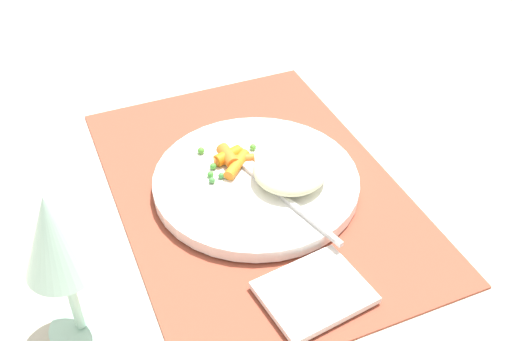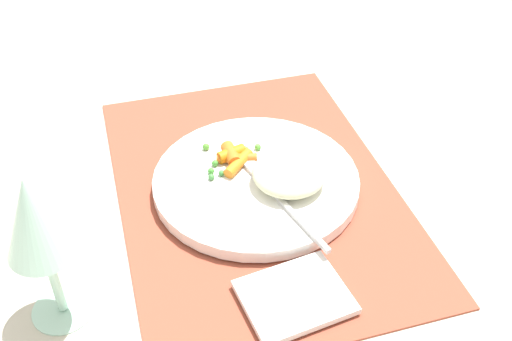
{
  "view_description": "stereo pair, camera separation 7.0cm",
  "coord_description": "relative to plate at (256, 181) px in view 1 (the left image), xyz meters",
  "views": [
    {
      "loc": [
        -0.55,
        0.23,
        0.53
      ],
      "look_at": [
        0.0,
        0.0,
        0.03
      ],
      "focal_mm": 42.76,
      "sensor_mm": 36.0,
      "label": 1
    },
    {
      "loc": [
        -0.57,
        0.16,
        0.53
      ],
      "look_at": [
        0.0,
        0.0,
        0.03
      ],
      "focal_mm": 42.76,
      "sensor_mm": 36.0,
      "label": 2
    }
  ],
  "objects": [
    {
      "name": "fork",
      "position": [
        -0.04,
        -0.01,
        0.01
      ],
      "size": [
        0.19,
        0.06,
        0.01
      ],
      "color": "silver",
      "rests_on": "plate"
    },
    {
      "name": "wine_glass",
      "position": [
        -0.13,
        0.25,
        0.12
      ],
      "size": [
        0.07,
        0.07,
        0.18
      ],
      "color": "#B2E0CC",
      "rests_on": "ground_plane"
    },
    {
      "name": "plate",
      "position": [
        0.0,
        0.0,
        0.0
      ],
      "size": [
        0.26,
        0.26,
        0.02
      ],
      "primitive_type": "cylinder",
      "color": "white",
      "rests_on": "placemat"
    },
    {
      "name": "placemat",
      "position": [
        0.0,
        0.0,
        -0.01
      ],
      "size": [
        0.5,
        0.35,
        0.01
      ],
      "primitive_type": "cube",
      "color": "#9E4733",
      "rests_on": "ground_plane"
    },
    {
      "name": "napkin",
      "position": [
        -0.19,
        0.01,
        -0.0
      ],
      "size": [
        0.1,
        0.12,
        0.01
      ],
      "primitive_type": "cube",
      "rotation": [
        0.0,
        0.0,
        0.13
      ],
      "color": "white",
      "rests_on": "placemat"
    },
    {
      "name": "rice_mound",
      "position": [
        -0.02,
        -0.04,
        0.02
      ],
      "size": [
        0.09,
        0.09,
        0.03
      ],
      "primitive_type": "ellipsoid",
      "color": "beige",
      "rests_on": "plate"
    },
    {
      "name": "ground_plane",
      "position": [
        0.0,
        0.0,
        -0.01
      ],
      "size": [
        2.4,
        2.4,
        0.0
      ],
      "primitive_type": "plane",
      "color": "beige"
    },
    {
      "name": "carrot_portion",
      "position": [
        0.04,
        0.02,
        0.02
      ],
      "size": [
        0.06,
        0.05,
        0.02
      ],
      "color": "orange",
      "rests_on": "plate"
    },
    {
      "name": "pea_scatter",
      "position": [
        0.04,
        0.02,
        0.01
      ],
      "size": [
        0.07,
        0.09,
        0.01
      ],
      "color": "#53A232",
      "rests_on": "plate"
    }
  ]
}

